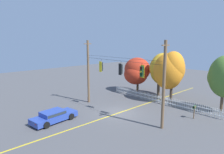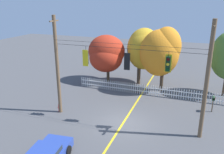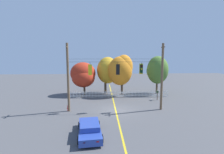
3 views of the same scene
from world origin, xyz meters
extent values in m
plane|color=#4C4C4F|center=(0.00, 0.00, 0.00)|extent=(80.00, 80.00, 0.00)
cube|color=gold|center=(0.00, 0.00, 0.00)|extent=(0.16, 36.00, 0.01)
cylinder|color=brown|center=(-5.56, 0.00, 4.00)|extent=(0.28, 0.28, 8.01)
cylinder|color=brown|center=(5.56, 0.00, 4.00)|extent=(0.28, 0.28, 8.01)
cube|color=brown|center=(-5.56, 0.00, 7.56)|extent=(0.10, 1.10, 0.10)
cube|color=brown|center=(5.56, 0.00, 7.56)|extent=(0.10, 1.10, 0.10)
cylinder|color=black|center=(0.00, 0.00, 5.83)|extent=(10.93, 0.02, 0.02)
cylinder|color=black|center=(0.00, -0.25, 6.18)|extent=(10.93, 0.02, 0.02)
cylinder|color=black|center=(-2.99, 0.00, 5.63)|extent=(0.03, 0.03, 0.40)
cube|color=yellow|center=(-2.99, -0.13, 4.94)|extent=(0.43, 0.02, 1.24)
cube|color=black|center=(-2.99, 0.00, 4.94)|extent=(0.30, 0.24, 1.00)
cylinder|color=#410706|center=(-2.99, 0.14, 5.27)|extent=(0.20, 0.03, 0.20)
cube|color=black|center=(-2.99, 0.18, 5.38)|extent=(0.22, 0.12, 0.06)
cylinder|color=yellow|center=(-2.99, 0.14, 4.94)|extent=(0.20, 0.03, 0.20)
cube|color=black|center=(-2.99, 0.18, 5.05)|extent=(0.22, 0.12, 0.06)
cylinder|color=#073513|center=(-2.99, 0.14, 4.60)|extent=(0.20, 0.03, 0.20)
cube|color=black|center=(-2.99, 0.18, 4.72)|extent=(0.22, 0.12, 0.06)
cylinder|color=black|center=(0.25, 0.00, 5.64)|extent=(0.03, 0.03, 0.39)
cube|color=black|center=(0.25, -0.13, 4.95)|extent=(0.43, 0.02, 1.23)
cube|color=black|center=(0.25, 0.00, 4.95)|extent=(0.30, 0.24, 0.99)
cylinder|color=#410706|center=(0.25, 0.14, 5.28)|extent=(0.20, 0.03, 0.20)
cube|color=black|center=(0.25, 0.18, 5.40)|extent=(0.22, 0.12, 0.06)
cylinder|color=yellow|center=(0.25, 0.14, 4.95)|extent=(0.20, 0.03, 0.20)
cube|color=black|center=(0.25, 0.18, 5.07)|extent=(0.22, 0.12, 0.06)
cylinder|color=#073513|center=(0.25, 0.14, 4.62)|extent=(0.20, 0.03, 0.20)
cube|color=black|center=(0.25, 0.18, 4.74)|extent=(0.22, 0.12, 0.06)
cylinder|color=black|center=(3.05, 0.00, 5.67)|extent=(0.03, 0.03, 0.33)
cube|color=yellow|center=(3.05, 0.13, 5.01)|extent=(0.43, 0.02, 1.24)
cube|color=black|center=(3.05, 0.00, 5.01)|extent=(0.30, 0.24, 1.00)
cylinder|color=#410706|center=(3.05, -0.14, 5.34)|extent=(0.20, 0.03, 0.20)
cube|color=black|center=(3.05, -0.18, 5.46)|extent=(0.22, 0.12, 0.06)
cylinder|color=yellow|center=(3.05, -0.14, 5.01)|extent=(0.20, 0.03, 0.20)
cube|color=black|center=(3.05, -0.18, 5.12)|extent=(0.22, 0.12, 0.06)
cylinder|color=#073513|center=(3.05, -0.14, 4.67)|extent=(0.20, 0.03, 0.20)
cube|color=black|center=(3.05, -0.18, 4.79)|extent=(0.22, 0.12, 0.06)
cube|color=white|center=(-6.72, 6.25, 0.53)|extent=(0.06, 0.04, 1.05)
cube|color=white|center=(-6.49, 6.25, 0.53)|extent=(0.06, 0.04, 1.05)
cube|color=white|center=(-6.27, 6.25, 0.53)|extent=(0.06, 0.04, 1.05)
cube|color=white|center=(-6.04, 6.25, 0.53)|extent=(0.06, 0.04, 1.05)
cube|color=white|center=(-5.82, 6.25, 0.53)|extent=(0.06, 0.04, 1.05)
cube|color=white|center=(-5.59, 6.25, 0.53)|extent=(0.06, 0.04, 1.05)
cube|color=white|center=(-5.37, 6.25, 0.53)|extent=(0.06, 0.04, 1.05)
cube|color=white|center=(-5.14, 6.25, 0.53)|extent=(0.06, 0.04, 1.05)
cube|color=white|center=(-4.92, 6.25, 0.53)|extent=(0.06, 0.04, 1.05)
cube|color=white|center=(-4.70, 6.25, 0.53)|extent=(0.06, 0.04, 1.05)
cube|color=white|center=(-4.47, 6.25, 0.53)|extent=(0.06, 0.04, 1.05)
cube|color=white|center=(-4.25, 6.25, 0.53)|extent=(0.06, 0.04, 1.05)
cube|color=white|center=(-4.02, 6.25, 0.53)|extent=(0.06, 0.04, 1.05)
cube|color=white|center=(-3.80, 6.25, 0.53)|extent=(0.06, 0.04, 1.05)
cube|color=white|center=(-3.57, 6.25, 0.53)|extent=(0.06, 0.04, 1.05)
cube|color=white|center=(-3.35, 6.25, 0.53)|extent=(0.06, 0.04, 1.05)
cube|color=white|center=(-3.12, 6.25, 0.53)|extent=(0.06, 0.04, 1.05)
cube|color=white|center=(-2.90, 6.25, 0.53)|extent=(0.06, 0.04, 1.05)
cube|color=white|center=(-2.67, 6.25, 0.53)|extent=(0.06, 0.04, 1.05)
cube|color=white|center=(-2.45, 6.25, 0.53)|extent=(0.06, 0.04, 1.05)
cube|color=white|center=(-2.23, 6.25, 0.53)|extent=(0.06, 0.04, 1.05)
cube|color=white|center=(-2.00, 6.25, 0.53)|extent=(0.06, 0.04, 1.05)
cube|color=white|center=(-1.78, 6.25, 0.53)|extent=(0.06, 0.04, 1.05)
cube|color=white|center=(-1.55, 6.25, 0.53)|extent=(0.06, 0.04, 1.05)
cube|color=white|center=(-1.33, 6.25, 0.53)|extent=(0.06, 0.04, 1.05)
cube|color=white|center=(-1.10, 6.25, 0.53)|extent=(0.06, 0.04, 1.05)
cube|color=white|center=(-0.88, 6.25, 0.53)|extent=(0.06, 0.04, 1.05)
cube|color=white|center=(-0.65, 6.25, 0.53)|extent=(0.06, 0.04, 1.05)
cube|color=white|center=(-0.43, 6.25, 0.53)|extent=(0.06, 0.04, 1.05)
cube|color=white|center=(-0.21, 6.25, 0.53)|extent=(0.06, 0.04, 1.05)
cube|color=white|center=(0.02, 6.25, 0.53)|extent=(0.06, 0.04, 1.05)
cube|color=white|center=(0.24, 6.25, 0.53)|extent=(0.06, 0.04, 1.05)
cube|color=white|center=(0.47, 6.25, 0.53)|extent=(0.06, 0.04, 1.05)
cube|color=white|center=(0.69, 6.25, 0.53)|extent=(0.06, 0.04, 1.05)
cube|color=white|center=(0.92, 6.25, 0.53)|extent=(0.06, 0.04, 1.05)
cube|color=white|center=(1.14, 6.25, 0.53)|extent=(0.06, 0.04, 1.05)
cube|color=white|center=(1.37, 6.25, 0.53)|extent=(0.06, 0.04, 1.05)
cube|color=white|center=(1.59, 6.25, 0.53)|extent=(0.06, 0.04, 1.05)
cube|color=white|center=(1.81, 6.25, 0.53)|extent=(0.06, 0.04, 1.05)
cube|color=white|center=(2.04, 6.25, 0.53)|extent=(0.06, 0.04, 1.05)
cube|color=white|center=(2.26, 6.25, 0.53)|extent=(0.06, 0.04, 1.05)
cube|color=white|center=(2.49, 6.25, 0.53)|extent=(0.06, 0.04, 1.05)
cube|color=white|center=(2.71, 6.25, 0.53)|extent=(0.06, 0.04, 1.05)
cube|color=white|center=(2.94, 6.25, 0.53)|extent=(0.06, 0.04, 1.05)
cube|color=white|center=(3.16, 6.25, 0.53)|extent=(0.06, 0.04, 1.05)
cube|color=white|center=(3.39, 6.25, 0.53)|extent=(0.06, 0.04, 1.05)
cube|color=white|center=(3.61, 6.25, 0.53)|extent=(0.06, 0.04, 1.05)
cube|color=white|center=(3.84, 6.25, 0.53)|extent=(0.06, 0.04, 1.05)
cube|color=white|center=(4.06, 6.25, 0.53)|extent=(0.06, 0.04, 1.05)
cube|color=white|center=(4.28, 6.25, 0.53)|extent=(0.06, 0.04, 1.05)
cube|color=white|center=(4.51, 6.25, 0.53)|extent=(0.06, 0.04, 1.05)
cube|color=white|center=(4.73, 6.25, 0.53)|extent=(0.06, 0.04, 1.05)
cube|color=white|center=(4.96, 6.25, 0.53)|extent=(0.06, 0.04, 1.05)
cube|color=white|center=(5.18, 6.25, 0.53)|extent=(0.06, 0.04, 1.05)
cube|color=white|center=(5.41, 6.25, 0.53)|extent=(0.06, 0.04, 1.05)
cube|color=white|center=(5.63, 6.25, 0.53)|extent=(0.06, 0.04, 1.05)
cube|color=white|center=(5.86, 6.25, 0.53)|extent=(0.06, 0.04, 1.05)
cube|color=white|center=(6.08, 6.25, 0.53)|extent=(0.06, 0.04, 1.05)
cube|color=white|center=(6.30, 6.25, 0.53)|extent=(0.06, 0.04, 1.05)
cube|color=white|center=(6.53, 6.25, 0.53)|extent=(0.06, 0.04, 1.05)
cube|color=white|center=(6.75, 6.25, 0.53)|extent=(0.06, 0.04, 1.05)
cube|color=white|center=(6.98, 6.25, 0.53)|extent=(0.06, 0.04, 1.05)
cube|color=white|center=(7.20, 6.25, 0.53)|extent=(0.06, 0.04, 1.05)
cube|color=white|center=(7.43, 6.25, 0.53)|extent=(0.06, 0.04, 1.05)
cube|color=white|center=(7.65, 6.25, 0.53)|extent=(0.06, 0.04, 1.05)
cube|color=white|center=(7.88, 6.25, 0.53)|extent=(0.06, 0.04, 1.05)
cube|color=white|center=(8.10, 6.25, 0.53)|extent=(0.06, 0.04, 1.05)
cube|color=white|center=(8.32, 6.25, 0.53)|extent=(0.06, 0.04, 1.05)
cube|color=white|center=(8.55, 6.25, 0.53)|extent=(0.06, 0.04, 1.05)
cube|color=white|center=(8.77, 6.25, 0.53)|extent=(0.06, 0.04, 1.05)
cube|color=white|center=(1.03, 6.28, 0.32)|extent=(15.49, 0.03, 0.08)
cube|color=white|center=(1.03, 6.28, 0.76)|extent=(15.49, 0.03, 0.08)
cylinder|color=brown|center=(-4.60, 8.76, 1.00)|extent=(0.34, 0.34, 2.00)
ellipsoid|color=#B22D19|center=(-4.69, 8.35, 2.87)|extent=(3.75, 3.38, 3.12)
ellipsoid|color=#B22D19|center=(-4.79, 8.81, 3.57)|extent=(4.17, 3.68, 3.66)
cylinder|color=#473828|center=(-1.05, 9.17, 1.35)|extent=(0.39, 0.39, 2.69)
ellipsoid|color=gold|center=(-0.65, 9.45, 3.99)|extent=(3.67, 3.56, 4.54)
ellipsoid|color=gold|center=(-0.56, 9.11, 4.15)|extent=(3.69, 3.14, 3.63)
cylinder|color=#473828|center=(1.67, 8.04, 1.36)|extent=(0.37, 0.37, 2.71)
ellipsoid|color=orange|center=(1.31, 7.60, 4.05)|extent=(3.88, 3.33, 4.66)
ellipsoid|color=orange|center=(1.62, 8.07, 4.38)|extent=(3.32, 2.81, 4.20)
ellipsoid|color=orange|center=(1.92, 7.73, 4.74)|extent=(2.89, 2.65, 3.83)
cylinder|color=brown|center=(7.71, 8.56, 1.36)|extent=(0.32, 0.32, 2.71)
ellipsoid|color=#4C752D|center=(7.30, 8.68, 3.89)|extent=(2.76, 2.57, 2.89)
cube|color=#28429E|center=(-2.68, -6.44, 0.45)|extent=(2.23, 4.75, 0.55)
cube|color=#28429E|center=(-2.66, -6.59, 0.94)|extent=(1.76, 2.35, 0.42)
cube|color=#232D38|center=(-2.66, -6.59, 0.94)|extent=(1.79, 2.27, 0.27)
cylinder|color=black|center=(-3.70, -5.12, 0.32)|extent=(0.25, 0.66, 0.64)
cylinder|color=black|center=(-1.96, -4.93, 0.32)|extent=(0.25, 0.66, 0.64)
cylinder|color=black|center=(-3.39, -7.95, 0.32)|extent=(0.25, 0.66, 0.64)
cylinder|color=black|center=(-1.66, -7.76, 0.32)|extent=(0.25, 0.66, 0.64)
cube|color=white|center=(-3.40, -4.23, 0.55)|extent=(0.20, 0.06, 0.10)
cube|color=white|center=(-2.45, -4.13, 0.55)|extent=(0.20, 0.06, 0.10)
cube|color=red|center=(-2.91, -8.75, 0.55)|extent=(0.20, 0.06, 0.10)
cube|color=red|center=(-1.95, -8.65, 0.55)|extent=(0.20, 0.06, 0.10)
cylinder|color=red|center=(-5.65, 0.01, 0.32)|extent=(0.22, 0.22, 0.63)
sphere|color=red|center=(-5.65, 0.01, 0.70)|extent=(0.20, 0.20, 0.20)
cylinder|color=red|center=(-5.80, 0.01, 0.35)|extent=(0.08, 0.08, 0.08)
cylinder|color=red|center=(-5.50, 0.01, 0.35)|extent=(0.08, 0.08, 0.08)
cube|color=brown|center=(6.50, 4.41, 0.54)|extent=(0.08, 0.08, 1.09)
cube|color=#2D4C2D|center=(6.50, 4.41, 1.20)|extent=(0.22, 0.44, 0.20)
cylinder|color=#2D4C2D|center=(6.50, 4.41, 1.30)|extent=(0.22, 0.44, 0.22)
cube|color=red|center=(6.63, 4.31, 1.31)|extent=(0.02, 0.08, 0.12)
camera|label=1|loc=(15.26, -15.47, 7.93)|focal=32.73mm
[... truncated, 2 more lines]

